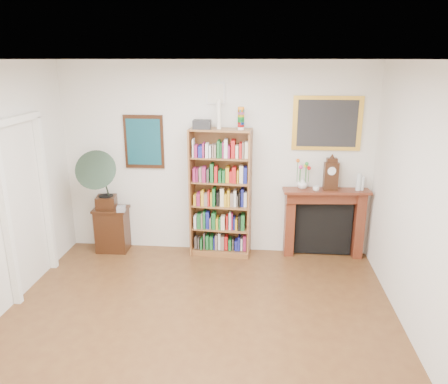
{
  "coord_description": "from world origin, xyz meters",
  "views": [
    {
      "loc": [
        0.67,
        -3.66,
        2.81
      ],
      "look_at": [
        0.2,
        1.6,
        1.19
      ],
      "focal_mm": 35.0,
      "sensor_mm": 36.0,
      "label": 1
    }
  ],
  "objects_px": {
    "bookshelf": "(221,186)",
    "teacup": "(316,189)",
    "cd_stack": "(121,209)",
    "gramophone": "(100,176)",
    "side_cabinet": "(112,229)",
    "mantel_clock": "(331,175)",
    "bottle_right": "(362,183)",
    "bottle_left": "(359,182)",
    "fireplace": "(324,217)",
    "flower_vase": "(302,183)"
  },
  "relations": [
    {
      "from": "bookshelf",
      "to": "teacup",
      "type": "bearing_deg",
      "value": 2.72
    },
    {
      "from": "cd_stack",
      "to": "teacup",
      "type": "distance_m",
      "value": 2.81
    },
    {
      "from": "gramophone",
      "to": "teacup",
      "type": "bearing_deg",
      "value": -7.08
    },
    {
      "from": "side_cabinet",
      "to": "cd_stack",
      "type": "relative_size",
      "value": 5.65
    },
    {
      "from": "mantel_clock",
      "to": "teacup",
      "type": "bearing_deg",
      "value": -164.52
    },
    {
      "from": "side_cabinet",
      "to": "cd_stack",
      "type": "bearing_deg",
      "value": -33.64
    },
    {
      "from": "cd_stack",
      "to": "teacup",
      "type": "xyz_separation_m",
      "value": [
        2.79,
        0.1,
        0.35
      ]
    },
    {
      "from": "side_cabinet",
      "to": "bottle_right",
      "type": "xyz_separation_m",
      "value": [
        3.64,
        0.08,
        0.79
      ]
    },
    {
      "from": "bottle_left",
      "to": "bottle_right",
      "type": "relative_size",
      "value": 1.2
    },
    {
      "from": "fireplace",
      "to": "teacup",
      "type": "relative_size",
      "value": 13.51
    },
    {
      "from": "side_cabinet",
      "to": "mantel_clock",
      "type": "relative_size",
      "value": 1.48
    },
    {
      "from": "mantel_clock",
      "to": "flower_vase",
      "type": "bearing_deg",
      "value": 170.3
    },
    {
      "from": "fireplace",
      "to": "teacup",
      "type": "bearing_deg",
      "value": -144.12
    },
    {
      "from": "fireplace",
      "to": "flower_vase",
      "type": "relative_size",
      "value": 7.9
    },
    {
      "from": "side_cabinet",
      "to": "bottle_right",
      "type": "height_order",
      "value": "bottle_right"
    },
    {
      "from": "side_cabinet",
      "to": "flower_vase",
      "type": "xyz_separation_m",
      "value": [
        2.81,
        0.08,
        0.77
      ]
    },
    {
      "from": "fireplace",
      "to": "mantel_clock",
      "type": "distance_m",
      "value": 0.66
    },
    {
      "from": "side_cabinet",
      "to": "bottle_left",
      "type": "distance_m",
      "value": 3.68
    },
    {
      "from": "bookshelf",
      "to": "side_cabinet",
      "type": "height_order",
      "value": "bookshelf"
    },
    {
      "from": "side_cabinet",
      "to": "fireplace",
      "type": "distance_m",
      "value": 3.16
    },
    {
      "from": "side_cabinet",
      "to": "bottle_left",
      "type": "bearing_deg",
      "value": -0.48
    },
    {
      "from": "gramophone",
      "to": "flower_vase",
      "type": "height_order",
      "value": "gramophone"
    },
    {
      "from": "flower_vase",
      "to": "teacup",
      "type": "relative_size",
      "value": 1.71
    },
    {
      "from": "side_cabinet",
      "to": "mantel_clock",
      "type": "height_order",
      "value": "mantel_clock"
    },
    {
      "from": "fireplace",
      "to": "mantel_clock",
      "type": "relative_size",
      "value": 2.72
    },
    {
      "from": "gramophone",
      "to": "cd_stack",
      "type": "distance_m",
      "value": 0.55
    },
    {
      "from": "mantel_clock",
      "to": "flower_vase",
      "type": "height_order",
      "value": "mantel_clock"
    },
    {
      "from": "bookshelf",
      "to": "side_cabinet",
      "type": "relative_size",
      "value": 3.19
    },
    {
      "from": "bookshelf",
      "to": "flower_vase",
      "type": "distance_m",
      "value": 1.17
    },
    {
      "from": "mantel_clock",
      "to": "gramophone",
      "type": "bearing_deg",
      "value": 177.18
    },
    {
      "from": "gramophone",
      "to": "bottle_left",
      "type": "xyz_separation_m",
      "value": [
        3.66,
        0.18,
        -0.05
      ]
    },
    {
      "from": "gramophone",
      "to": "mantel_clock",
      "type": "relative_size",
      "value": 2.02
    },
    {
      "from": "fireplace",
      "to": "gramophone",
      "type": "height_order",
      "value": "gramophone"
    },
    {
      "from": "flower_vase",
      "to": "side_cabinet",
      "type": "bearing_deg",
      "value": -178.37
    },
    {
      "from": "gramophone",
      "to": "bottle_right",
      "type": "bearing_deg",
      "value": -5.76
    },
    {
      "from": "side_cabinet",
      "to": "cd_stack",
      "type": "xyz_separation_m",
      "value": [
        0.2,
        -0.13,
        0.38
      ]
    },
    {
      "from": "cd_stack",
      "to": "flower_vase",
      "type": "distance_m",
      "value": 2.64
    },
    {
      "from": "teacup",
      "to": "fireplace",
      "type": "bearing_deg",
      "value": 40.03
    },
    {
      "from": "fireplace",
      "to": "bottle_left",
      "type": "distance_m",
      "value": 0.71
    },
    {
      "from": "gramophone",
      "to": "teacup",
      "type": "distance_m",
      "value": 3.07
    },
    {
      "from": "cd_stack",
      "to": "bottle_left",
      "type": "xyz_separation_m",
      "value": [
        3.38,
        0.19,
        0.43
      ]
    },
    {
      "from": "bookshelf",
      "to": "bottle_right",
      "type": "distance_m",
      "value": 2.0
    },
    {
      "from": "teacup",
      "to": "bottle_left",
      "type": "xyz_separation_m",
      "value": [
        0.6,
        0.09,
        0.08
      ]
    },
    {
      "from": "bottle_left",
      "to": "cd_stack",
      "type": "bearing_deg",
      "value": -176.74
    },
    {
      "from": "bookshelf",
      "to": "fireplace",
      "type": "relative_size",
      "value": 1.74
    },
    {
      "from": "mantel_clock",
      "to": "teacup",
      "type": "height_order",
      "value": "mantel_clock"
    },
    {
      "from": "bottle_left",
      "to": "side_cabinet",
      "type": "bearing_deg",
      "value": -178.97
    },
    {
      "from": "side_cabinet",
      "to": "fireplace",
      "type": "relative_size",
      "value": 0.55
    },
    {
      "from": "gramophone",
      "to": "mantel_clock",
      "type": "bearing_deg",
      "value": -5.79
    },
    {
      "from": "bottle_right",
      "to": "mantel_clock",
      "type": "bearing_deg",
      "value": -176.72
    }
  ]
}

